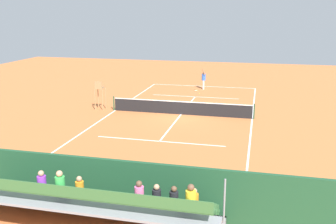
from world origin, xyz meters
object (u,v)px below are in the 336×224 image
at_px(courtside_bench, 192,195).
at_px(tennis_ball_near, 199,93).
at_px(tennis_player, 204,79).
at_px(tennis_racket, 196,90).
at_px(equipment_bag, 140,200).
at_px(bleacher_stand, 95,203).
at_px(tennis_net, 181,108).
at_px(umpire_chair, 100,92).

xyz_separation_m(courtside_bench, tennis_ball_near, (3.00, -20.69, -0.53)).
bearing_deg(tennis_player, tennis_racket, 54.34).
xyz_separation_m(equipment_bag, tennis_player, (0.95, -22.98, 0.84)).
bearing_deg(tennis_racket, equipment_bag, 93.99).
height_order(tennis_racket, tennis_ball_near, tennis_ball_near).
bearing_deg(tennis_player, bleacher_stand, 89.96).
relative_size(courtside_bench, tennis_player, 0.93).
height_order(tennis_net, bleacher_stand, bleacher_stand).
height_order(courtside_bench, tennis_ball_near, courtside_bench).
distance_m(bleacher_stand, umpire_chair, 16.64).
bearing_deg(courtside_bench, tennis_net, -76.64).
relative_size(bleacher_stand, tennis_player, 4.70).
xyz_separation_m(courtside_bench, tennis_player, (2.95, -22.85, 0.46)).
height_order(bleacher_stand, umpire_chair, bleacher_stand).
distance_m(tennis_net, tennis_racket, 8.78).
xyz_separation_m(tennis_net, tennis_racket, (0.39, -8.76, -0.49)).
distance_m(tennis_net, tennis_ball_near, 7.44).
relative_size(equipment_bag, tennis_ball_near, 13.64).
relative_size(tennis_net, equipment_bag, 11.44).
relative_size(umpire_chair, tennis_player, 1.11).
bearing_deg(tennis_player, tennis_net, 88.78).
relative_size(tennis_player, tennis_ball_near, 29.18).
bearing_deg(courtside_bench, tennis_racket, -80.87).
height_order(tennis_net, umpire_chair, umpire_chair).
relative_size(tennis_net, tennis_racket, 17.66).
bearing_deg(tennis_racket, tennis_player, -125.66).
bearing_deg(tennis_net, tennis_ball_near, -91.18).
bearing_deg(equipment_bag, courtside_bench, -176.32).
relative_size(bleacher_stand, umpire_chair, 4.23).
height_order(umpire_chair, courtside_bench, umpire_chair).
height_order(tennis_net, tennis_ball_near, tennis_net).
bearing_deg(equipment_bag, tennis_ball_near, -87.24).
bearing_deg(tennis_player, tennis_ball_near, 88.63).
xyz_separation_m(bleacher_stand, equipment_bag, (-0.97, -1.93, -0.76)).
distance_m(tennis_net, courtside_bench, 13.64).
bearing_deg(tennis_ball_near, tennis_player, -91.37).
distance_m(tennis_net, umpire_chair, 6.25).
relative_size(umpire_chair, courtside_bench, 1.19).
distance_m(equipment_bag, tennis_racket, 22.21).
xyz_separation_m(tennis_net, bleacher_stand, (-0.19, 15.33, 0.44)).
bearing_deg(umpire_chair, tennis_ball_near, -130.65).
height_order(bleacher_stand, tennis_racket, bleacher_stand).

